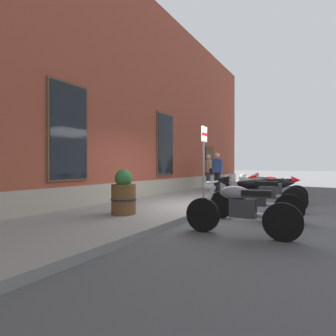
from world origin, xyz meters
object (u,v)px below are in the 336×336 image
at_px(motorcycle_red_sport, 270,187).
at_px(motorcycle_black_sport, 249,194).
at_px(parking_sign, 204,153).
at_px(pedestrian_blue_top, 217,170).
at_px(pedestrian_tan_coat, 208,170).
at_px(motorcycle_grey_naked, 239,209).
at_px(barrel_planter, 124,194).
at_px(motorcycle_black_naked, 264,193).

bearing_deg(motorcycle_red_sport, motorcycle_black_sport, -178.61).
relative_size(motorcycle_red_sport, parking_sign, 0.89).
distance_m(motorcycle_black_sport, motorcycle_red_sport, 2.96).
relative_size(pedestrian_blue_top, pedestrian_tan_coat, 1.02).
bearing_deg(motorcycle_grey_naked, barrel_planter, 90.06).
xyz_separation_m(motorcycle_black_sport, pedestrian_tan_coat, (5.23, 3.16, 0.46)).
bearing_deg(pedestrian_tan_coat, motorcycle_black_sport, -148.89).
height_order(pedestrian_blue_top, barrel_planter, pedestrian_blue_top).
relative_size(pedestrian_blue_top, parking_sign, 0.72).
height_order(motorcycle_black_naked, parking_sign, parking_sign).
bearing_deg(parking_sign, motorcycle_black_naked, -79.58).
bearing_deg(motorcycle_black_sport, pedestrian_blue_top, 28.52).
distance_m(motorcycle_black_sport, pedestrian_blue_top, 5.27).
bearing_deg(motorcycle_black_sport, motorcycle_black_naked, -1.76).
bearing_deg(motorcycle_black_naked, pedestrian_blue_top, 38.69).
distance_m(motorcycle_black_sport, parking_sign, 2.21).
xyz_separation_m(motorcycle_black_naked, barrel_planter, (-2.91, 2.47, 0.09)).
bearing_deg(parking_sign, pedestrian_tan_coat, 20.75).
bearing_deg(motorcycle_red_sport, pedestrian_tan_coat, 53.64).
bearing_deg(motorcycle_red_sport, motorcycle_black_naked, -175.68).
bearing_deg(motorcycle_black_sport, motorcycle_grey_naked, -172.43).
height_order(motorcycle_black_sport, barrel_planter, barrel_planter).
relative_size(motorcycle_black_sport, pedestrian_blue_top, 1.27).
relative_size(motorcycle_black_sport, parking_sign, 0.92).
bearing_deg(pedestrian_tan_coat, pedestrian_blue_top, -133.58).
xyz_separation_m(motorcycle_black_sport, barrel_planter, (-1.49, 2.42, 0.00)).
xyz_separation_m(motorcycle_grey_naked, parking_sign, (2.61, 1.80, 1.14)).
bearing_deg(motorcycle_red_sport, barrel_planter, 152.13).
relative_size(motorcycle_red_sport, barrel_planter, 2.00).
bearing_deg(pedestrian_tan_coat, parking_sign, -159.25).
relative_size(motorcycle_black_sport, barrel_planter, 2.07).
xyz_separation_m(motorcycle_grey_naked, motorcycle_black_naked, (2.91, 0.15, 0.02)).
bearing_deg(barrel_planter, parking_sign, -17.47).
bearing_deg(parking_sign, motorcycle_black_sport, -125.08).
bearing_deg(motorcycle_black_naked, pedestrian_tan_coat, 40.08).
xyz_separation_m(motorcycle_black_naked, pedestrian_tan_coat, (3.80, 3.20, 0.55)).
bearing_deg(pedestrian_blue_top, motorcycle_black_naked, -141.31).
height_order(motorcycle_red_sport, pedestrian_blue_top, pedestrian_blue_top).
xyz_separation_m(parking_sign, barrel_planter, (-2.61, 0.82, -1.03)).
xyz_separation_m(pedestrian_blue_top, pedestrian_tan_coat, (0.62, 0.65, -0.02)).
relative_size(pedestrian_tan_coat, parking_sign, 0.71).
relative_size(motorcycle_black_sport, motorcycle_black_naked, 1.00).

